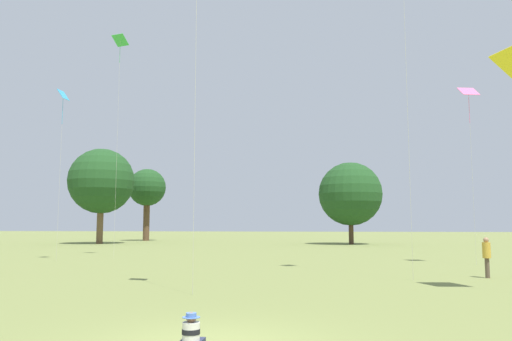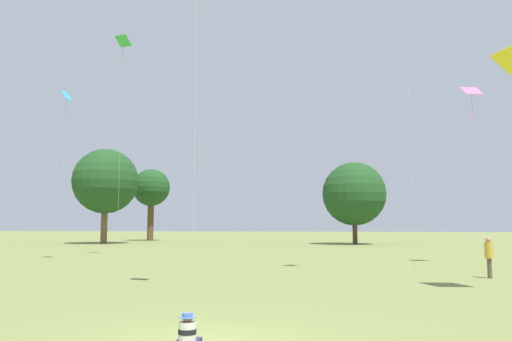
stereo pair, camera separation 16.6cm
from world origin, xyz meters
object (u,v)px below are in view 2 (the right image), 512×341
object	(u,v)px
distant_tree_0	(354,194)
distant_tree_1	(151,188)
person_standing_3	(489,254)
distant_tree_2	(106,181)
kite_7	(123,50)
kite_1	(66,104)
seated_toddler	(188,332)
kite_2	(472,96)

from	to	relation	value
distant_tree_0	distant_tree_1	world-z (taller)	distant_tree_1
person_standing_3	distant_tree_2	xyz separation A→B (m)	(-32.62, 32.80, 6.24)
person_standing_3	kite_7	bearing A→B (deg)	-63.93
kite_1	distant_tree_0	size ratio (longest dim) A/B	1.15
seated_toddler	kite_7	distance (m)	29.82
person_standing_3	seated_toddler	bearing A→B (deg)	17.57
kite_2	kite_7	world-z (taller)	kite_7
seated_toddler	distant_tree_2	bearing A→B (deg)	116.60
person_standing_3	distant_tree_0	distance (m)	35.81
distant_tree_2	distant_tree_0	bearing A→B (deg)	4.96
seated_toddler	kite_2	bearing A→B (deg)	61.57
person_standing_3	distant_tree_2	world-z (taller)	distant_tree_2
kite_2	distant_tree_0	world-z (taller)	kite_2
kite_7	distant_tree_0	world-z (taller)	kite_7
kite_1	distant_tree_2	world-z (taller)	distant_tree_2
kite_1	distant_tree_1	xyz separation A→B (m)	(-8.38, 37.64, -2.56)
person_standing_3	kite_7	xyz separation A→B (m)	(-20.89, 10.33, 13.52)
kite_1	distant_tree_1	size ratio (longest dim) A/B	1.07
person_standing_3	distant_tree_0	size ratio (longest dim) A/B	0.18
distant_tree_1	person_standing_3	bearing A→B (deg)	-54.70
distant_tree_0	distant_tree_1	xyz separation A→B (m)	(-27.35, 8.83, 1.54)
person_standing_3	distant_tree_0	xyz separation A→B (m)	(-3.88, 35.29, 4.66)
seated_toddler	kite_1	xyz separation A→B (m)	(-13.81, 19.49, 9.52)
kite_1	distant_tree_0	world-z (taller)	kite_1
kite_1	kite_2	world-z (taller)	kite_1
distant_tree_0	distant_tree_2	bearing A→B (deg)	-175.04
seated_toddler	person_standing_3	distance (m)	15.87
distant_tree_0	distant_tree_1	distance (m)	28.78
seated_toddler	kite_7	xyz separation A→B (m)	(-11.85, 23.34, 14.28)
seated_toddler	kite_1	world-z (taller)	kite_1
kite_7	kite_2	bearing A→B (deg)	-129.16
distant_tree_0	distant_tree_2	world-z (taller)	distant_tree_2
kite_2	kite_7	size ratio (longest dim) A/B	0.65
distant_tree_1	distant_tree_2	size ratio (longest dim) A/B	0.90
kite_7	distant_tree_0	xyz separation A→B (m)	(17.01, 24.96, -8.86)
distant_tree_1	distant_tree_2	world-z (taller)	distant_tree_2
kite_7	distant_tree_2	distance (m)	26.37
kite_2	distant_tree_1	size ratio (longest dim) A/B	1.02
kite_1	distant_tree_1	bearing A→B (deg)	60.30
seated_toddler	distant_tree_2	world-z (taller)	distant_tree_2
kite_7	distant_tree_0	bearing A→B (deg)	-65.13
distant_tree_2	kite_7	bearing A→B (deg)	-62.45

